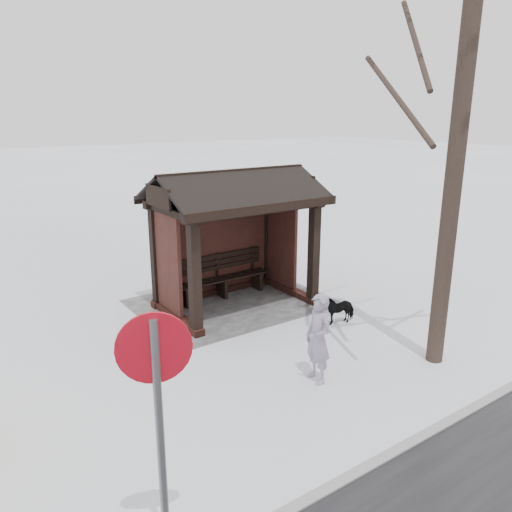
{
  "coord_description": "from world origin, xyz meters",
  "views": [
    {
      "loc": [
        5.68,
        8.99,
        4.24
      ],
      "look_at": [
        0.01,
        0.8,
        1.37
      ],
      "focal_mm": 35.0,
      "sensor_mm": 36.0,
      "label": 1
    }
  ],
  "objects_px": {
    "pedestrian": "(318,338)",
    "bus_shelter": "(231,211)",
    "road_sign": "(157,392)",
    "dog": "(337,308)"
  },
  "relations": [
    {
      "from": "pedestrian",
      "to": "road_sign",
      "type": "relative_size",
      "value": 0.57
    },
    {
      "from": "pedestrian",
      "to": "road_sign",
      "type": "distance_m",
      "value": 4.05
    },
    {
      "from": "bus_shelter",
      "to": "pedestrian",
      "type": "height_order",
      "value": "bus_shelter"
    },
    {
      "from": "pedestrian",
      "to": "dog",
      "type": "distance_m",
      "value": 2.53
    },
    {
      "from": "bus_shelter",
      "to": "road_sign",
      "type": "xyz_separation_m",
      "value": [
        4.18,
        5.44,
        -0.3
      ]
    },
    {
      "from": "bus_shelter",
      "to": "road_sign",
      "type": "relative_size",
      "value": 1.37
    },
    {
      "from": "bus_shelter",
      "to": "pedestrian",
      "type": "relative_size",
      "value": 2.39
    },
    {
      "from": "pedestrian",
      "to": "bus_shelter",
      "type": "bearing_deg",
      "value": 175.56
    },
    {
      "from": "dog",
      "to": "bus_shelter",
      "type": "bearing_deg",
      "value": -140.22
    },
    {
      "from": "pedestrian",
      "to": "dog",
      "type": "xyz_separation_m",
      "value": [
        -1.94,
        -1.57,
        -0.45
      ]
    }
  ]
}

